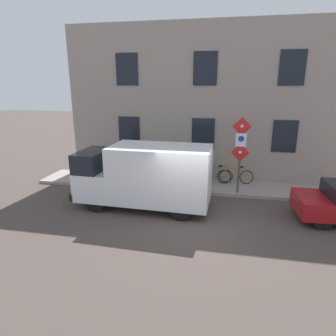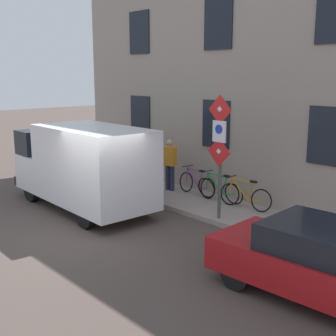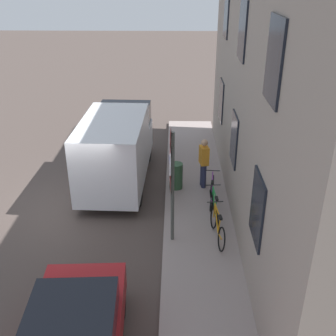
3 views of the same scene
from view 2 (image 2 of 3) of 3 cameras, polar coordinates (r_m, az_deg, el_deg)
ground_plane at (r=11.66m, az=-9.61°, el=-8.05°), size 80.00×80.00×0.00m
sidewalk_slab at (r=13.85m, az=3.22°, el=-4.35°), size 2.04×15.73×0.14m
building_facade at (r=14.31m, az=7.30°, el=11.14°), size 0.75×13.73×7.55m
sign_post_stacked at (r=11.66m, az=6.62°, el=3.27°), size 0.15×0.56×3.19m
delivery_van at (r=13.34m, az=-10.85°, el=0.40°), size 2.16×5.39×2.50m
parked_hatchback at (r=8.43m, az=19.78°, el=-11.26°), size 1.97×4.09×1.38m
bicycle_orange at (r=13.04m, az=9.87°, el=-3.54°), size 0.46×1.71×0.89m
bicycle_green at (r=13.63m, az=6.64°, el=-2.76°), size 0.46×1.72×0.89m
bicycle_purple at (r=14.27m, az=3.69°, el=-2.04°), size 0.46×1.71×0.89m
pedestrian at (r=14.70m, az=0.25°, el=0.64°), size 0.33×0.44×1.72m
litter_bin at (r=14.12m, az=-2.13°, el=-1.84°), size 0.44×0.44×0.90m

